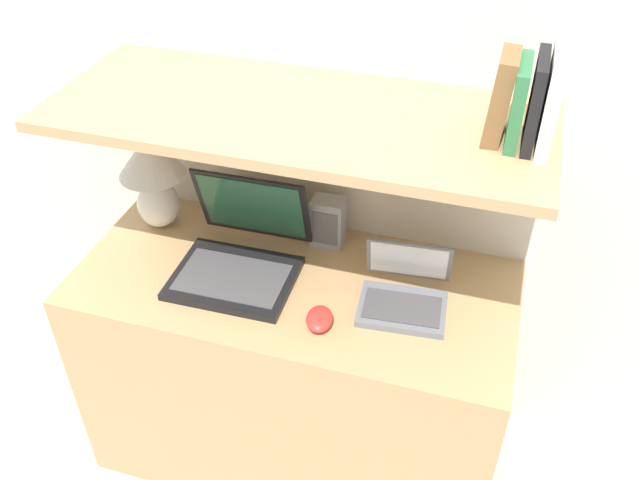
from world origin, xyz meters
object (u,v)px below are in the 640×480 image
object	(u,v)px
laptop_small	(404,293)
book_white	(552,99)
router_box	(328,222)
book_black	(536,101)
computer_mouse	(319,319)
laptop_large	(240,254)
book_green	(519,103)
book_brown	(501,97)
table_lamp	(153,171)

from	to	relation	value
laptop_small	book_white	world-z (taller)	book_white
laptop_small	router_box	size ratio (longest dim) A/B	1.59
book_white	book_black	distance (m)	0.03
router_box	book_white	distance (m)	0.75
laptop_small	book_black	xyz separation A→B (m)	(0.23, 0.07, 0.56)
computer_mouse	book_black	distance (m)	0.74
book_black	laptop_large	bearing A→B (deg)	-175.12
book_black	book_green	bearing A→B (deg)	180.00
laptop_large	book_brown	xyz separation A→B (m)	(0.63, 0.06, 0.54)
computer_mouse	router_box	bearing A→B (deg)	102.78
table_lamp	laptop_large	bearing A→B (deg)	-22.21
table_lamp	computer_mouse	size ratio (longest dim) A/B	2.89
router_box	table_lamp	bearing A→B (deg)	-173.93
computer_mouse	book_white	size ratio (longest dim) A/B	0.50
laptop_small	book_black	bearing A→B (deg)	16.25
book_green	table_lamp	bearing A→B (deg)	175.89
router_box	book_brown	distance (m)	0.68
book_green	book_brown	size ratio (longest dim) A/B	0.91
laptop_large	book_black	bearing A→B (deg)	4.88
book_white	book_black	xyz separation A→B (m)	(-0.03, -0.00, -0.01)
table_lamp	laptop_small	xyz separation A→B (m)	(0.79, -0.14, -0.15)
table_lamp	laptop_large	xyz separation A→B (m)	(0.32, -0.13, -0.14)
table_lamp	laptop_large	size ratio (longest dim) A/B	0.89
book_black	book_green	world-z (taller)	book_black
table_lamp	book_green	size ratio (longest dim) A/B	1.71
table_lamp	laptop_small	world-z (taller)	table_lamp
table_lamp	laptop_small	distance (m)	0.81
computer_mouse	book_brown	distance (m)	0.70
book_white	book_brown	size ratio (longest dim) A/B	1.09
book_brown	table_lamp	bearing A→B (deg)	175.72
laptop_small	computer_mouse	world-z (taller)	laptop_small
book_white	book_brown	bearing A→B (deg)	180.00
book_black	book_green	distance (m)	0.04
computer_mouse	book_green	world-z (taller)	book_green
table_lamp	book_brown	bearing A→B (deg)	-4.28
router_box	book_brown	size ratio (longest dim) A/B	0.78
router_box	book_green	world-z (taller)	book_green
computer_mouse	book_white	xyz separation A→B (m)	(0.45, 0.21, 0.58)
book_green	router_box	bearing A→B (deg)	164.74
laptop_large	book_white	distance (m)	0.91
table_lamp	laptop_small	bearing A→B (deg)	-9.89
table_lamp	router_box	xyz separation A→B (m)	(0.52, 0.06, -0.11)
laptop_large	table_lamp	bearing A→B (deg)	157.79
book_black	laptop_small	bearing A→B (deg)	-163.75
book_black	table_lamp	bearing A→B (deg)	176.03
book_green	computer_mouse	bearing A→B (deg)	-151.80
router_box	book_white	xyz separation A→B (m)	(0.53, -0.13, 0.52)
table_lamp	laptop_small	size ratio (longest dim) A/B	1.26
computer_mouse	book_brown	bearing A→B (deg)	30.79
laptop_small	book_green	xyz separation A→B (m)	(0.19, 0.07, 0.55)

